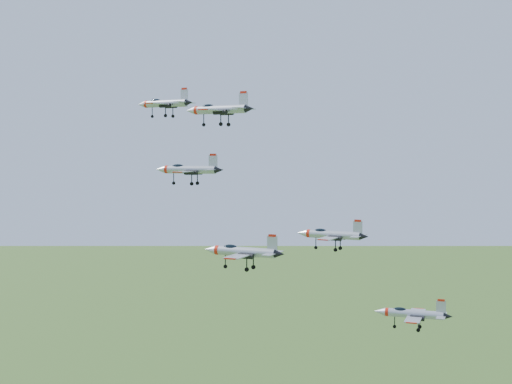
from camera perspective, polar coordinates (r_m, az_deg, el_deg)
The scene contains 6 objects.
jet_lead at distance 139.57m, azimuth -7.38°, elevation 7.05°, with size 13.18×10.85×3.53m.
jet_left_high at distance 119.46m, azimuth -5.46°, elevation 1.81°, with size 12.46×10.47×3.34m.
jet_right_high at distance 104.94m, azimuth -3.04°, elevation 6.61°, with size 11.78×9.70×3.15m.
jet_left_low at distance 120.11m, azimuth 6.03°, elevation -3.40°, with size 12.78×10.59×3.42m.
jet_right_low at distance 101.20m, azimuth -1.09°, elevation -4.77°, with size 12.57×10.48×3.36m.
jet_trail at distance 104.50m, azimuth 12.35°, elevation -9.48°, with size 10.97×9.25×2.95m.
Camera 1 is at (66.07, -99.78, 132.89)m, focal length 50.00 mm.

